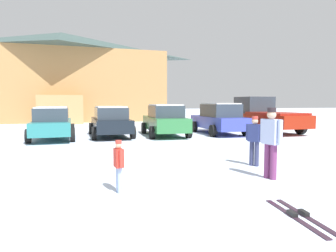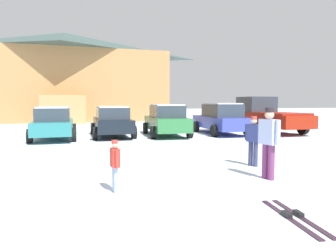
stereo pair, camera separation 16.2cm
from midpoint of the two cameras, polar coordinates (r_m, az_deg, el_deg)
ski_lodge at (r=32.34m, az=-18.76°, el=8.94°), size 20.17×12.18×8.77m
parked_teal_hatchback at (r=15.67m, az=-20.61°, el=0.61°), size 2.26×4.73×1.58m
parked_black_sedan at (r=16.05m, az=-10.35°, el=0.93°), size 2.24×4.68×1.59m
parked_green_coupe at (r=16.06m, az=-0.04°, el=1.15°), size 2.16×4.40×1.69m
parked_blue_hatchback at (r=17.32m, az=10.27°, el=1.40°), size 2.15×4.59×1.75m
pickup_truck at (r=19.35m, az=18.15°, el=1.93°), size 2.70×6.06×2.15m
skier_child_in_red_jacket at (r=6.04m, az=-9.30°, el=-6.97°), size 0.19×0.38×1.05m
skier_adult_in_blue_parka at (r=7.34m, az=19.25°, el=-2.36°), size 0.34×0.60×1.67m
skier_teen_in_navy_coat at (r=8.73m, az=16.47°, el=-2.21°), size 0.35×0.45×1.41m
pair_of_skis at (r=5.26m, az=23.71°, el=-15.49°), size 0.42×1.61×0.08m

